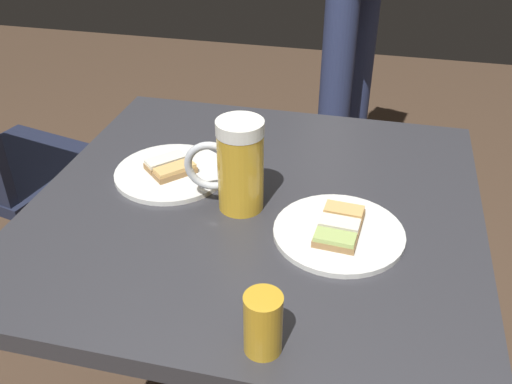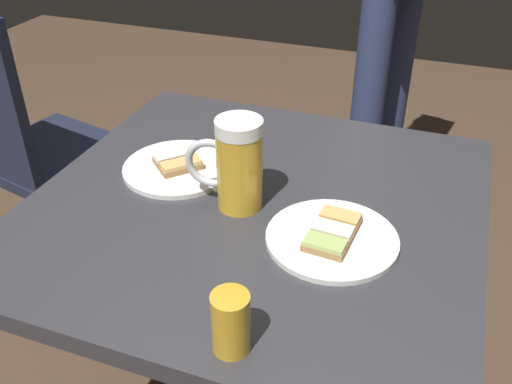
{
  "view_description": "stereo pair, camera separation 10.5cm",
  "coord_description": "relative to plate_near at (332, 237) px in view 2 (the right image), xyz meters",
  "views": [
    {
      "loc": [
        0.85,
        0.2,
        1.33
      ],
      "look_at": [
        0.0,
        0.0,
        0.75
      ],
      "focal_mm": 39.46,
      "sensor_mm": 36.0,
      "label": 1
    },
    {
      "loc": [
        0.82,
        0.3,
        1.33
      ],
      "look_at": [
        0.0,
        0.0,
        0.75
      ],
      "focal_mm": 39.46,
      "sensor_mm": 36.0,
      "label": 2
    }
  ],
  "objects": [
    {
      "name": "cafe_table",
      "position": [
        -0.07,
        -0.16,
        -0.15
      ],
      "size": [
        0.81,
        0.83,
        0.73
      ],
      "color": "black",
      "rests_on": "ground_plane"
    },
    {
      "name": "plate_near",
      "position": [
        0.0,
        0.0,
        0.0
      ],
      "size": [
        0.23,
        0.23,
        0.03
      ],
      "color": "white",
      "rests_on": "cafe_table"
    },
    {
      "name": "plate_far",
      "position": [
        -0.12,
        -0.35,
        -0.0
      ],
      "size": [
        0.23,
        0.23,
        0.03
      ],
      "color": "white",
      "rests_on": "cafe_table"
    },
    {
      "name": "beer_mug",
      "position": [
        -0.05,
        -0.19,
        0.08
      ],
      "size": [
        0.08,
        0.14,
        0.17
      ],
      "color": "gold",
      "rests_on": "cafe_table"
    },
    {
      "name": "beer_glass_small",
      "position": [
        0.27,
        -0.07,
        0.04
      ],
      "size": [
        0.05,
        0.05,
        0.09
      ],
      "primitive_type": "cylinder",
      "color": "gold",
      "rests_on": "cafe_table"
    },
    {
      "name": "cafe_chair",
      "position": [
        -0.39,
        -1.0,
        -0.2
      ],
      "size": [
        0.46,
        0.46,
        0.96
      ],
      "rotation": [
        0.0,
        0.0,
        1.34
      ],
      "color": "#1E2338",
      "rests_on": "ground_plane"
    }
  ]
}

